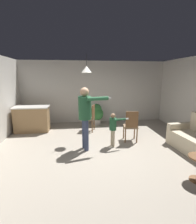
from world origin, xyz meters
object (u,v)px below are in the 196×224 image
Objects in this scene: kitchen_counter at (32,119)px; dining_chair_by_counter at (90,117)px; person_adult at (85,112)px; potted_plant_corner at (96,113)px; dining_chair_near_wall at (131,125)px; person_child at (113,126)px.

dining_chair_by_counter reaches higher than kitchen_counter.
person_adult is 1.75× the size of dining_chair_by_counter.
potted_plant_corner is (0.58, 2.41, -0.59)m from person_adult.
dining_chair_near_wall is (1.44, 0.39, -0.54)m from person_adult.
dining_chair_near_wall is (0.63, 0.29, -0.08)m from person_child.
kitchen_counter reaches higher than potted_plant_corner.
person_adult is (1.91, -1.83, 0.61)m from kitchen_counter.
person_adult is 1.94× the size of potted_plant_corner.
dining_chair_by_counter is (2.17, -0.25, 0.07)m from kitchen_counter.
person_child is (0.80, 0.09, -0.46)m from person_adult.
dining_chair_by_counter is 1.68m from dining_chair_near_wall.
person_adult is at bearing -103.60° from potted_plant_corner.
person_child reaches higher than kitchen_counter.
dining_chair_near_wall is at bearing -67.05° from potted_plant_corner.
kitchen_counter is 1.39× the size of potted_plant_corner.
potted_plant_corner is at bearing 172.40° from person_child.
person_adult is 1.69m from dining_chair_by_counter.
person_child is at bearing -84.51° from potted_plant_corner.
dining_chair_near_wall is (1.18, -1.19, 0.00)m from dining_chair_by_counter.
person_adult is 0.93m from person_child.
dining_chair_by_counter is (0.26, 1.58, -0.54)m from person_adult.
person_adult reaches higher than potted_plant_corner.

